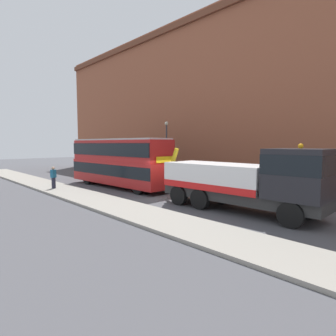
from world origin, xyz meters
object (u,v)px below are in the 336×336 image
Objects in this scene: recovery_tow_truck at (246,180)px; street_lamp at (167,145)px; double_decker_bus at (118,161)px; pedestrian_onlooker at (53,178)px.

street_lamp is (-12.75, 5.99, 1.71)m from recovery_tow_truck.
pedestrian_onlooker is at bearing -115.79° from double_decker_bus.
double_decker_bus is 6.16m from street_lamp.
street_lamp is at bearing 152.60° from recovery_tow_truck.
double_decker_bus is at bearing 177.83° from recovery_tow_truck.
pedestrian_onlooker is 11.07m from street_lamp.
double_decker_bus is at bearing 37.26° from pedestrian_onlooker.
recovery_tow_truck is 14.98m from pedestrian_onlooker.
street_lamp is at bearing 93.33° from double_decker_bus.
recovery_tow_truck is at bearing -2.17° from double_decker_bus.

